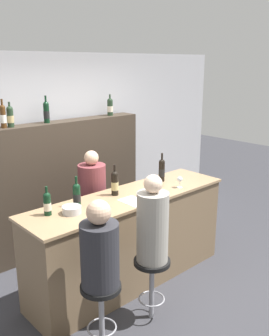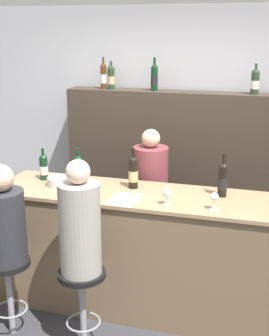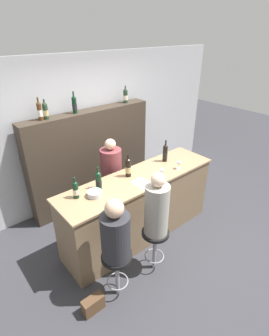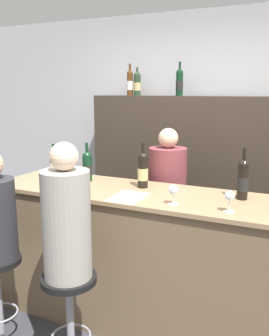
{
  "view_description": "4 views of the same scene",
  "coord_description": "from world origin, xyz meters",
  "px_view_note": "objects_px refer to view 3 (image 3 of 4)",
  "views": [
    {
      "loc": [
        -2.58,
        -2.58,
        2.47
      ],
      "look_at": [
        -0.01,
        0.22,
        1.39
      ],
      "focal_mm": 40.0,
      "sensor_mm": 36.0,
      "label": 1
    },
    {
      "loc": [
        0.95,
        -3.17,
        2.35
      ],
      "look_at": [
        -0.06,
        0.3,
        1.28
      ],
      "focal_mm": 50.0,
      "sensor_mm": 36.0,
      "label": 2
    },
    {
      "loc": [
        -2.13,
        -2.1,
        2.93
      ],
      "look_at": [
        -0.03,
        0.4,
        1.17
      ],
      "focal_mm": 28.0,
      "sensor_mm": 36.0,
      "label": 3
    },
    {
      "loc": [
        1.02,
        -2.11,
        1.79
      ],
      "look_at": [
        -0.12,
        0.3,
        1.23
      ],
      "focal_mm": 40.0,
      "sensor_mm": 36.0,
      "label": 4
    }
  ],
  "objects_px": {
    "guest_seated_left": "(115,234)",
    "bar_stool_right": "(155,240)",
    "wine_bottle_backbar_1": "(45,111)",
    "wine_bottle_backbar_3": "(125,96)",
    "wine_bottle_backbar_2": "(74,105)",
    "wine_bottle_counter_2": "(128,167)",
    "guest_seated_right": "(157,208)",
    "wine_glass_0": "(162,171)",
    "handbag": "(93,304)",
    "bartender": "(112,185)",
    "wine_glass_1": "(179,163)",
    "wine_bottle_counter_1": "(99,180)",
    "wine_bottle_counter_3": "(165,153)",
    "bar_stool_left": "(117,264)",
    "wine_bottle_backbar_0": "(40,111)",
    "metal_bowl": "(95,194)"
  },
  "relations": [
    {
      "from": "wine_bottle_backbar_0",
      "to": "metal_bowl",
      "type": "height_order",
      "value": "wine_bottle_backbar_0"
    },
    {
      "from": "bar_stool_right",
      "to": "guest_seated_right",
      "type": "relative_size",
      "value": 0.75
    },
    {
      "from": "wine_bottle_counter_1",
      "to": "wine_bottle_backbar_0",
      "type": "xyz_separation_m",
      "value": [
        -0.18,
        1.18,
        0.69
      ]
    },
    {
      "from": "wine_bottle_backbar_0",
      "to": "wine_bottle_backbar_2",
      "type": "relative_size",
      "value": 0.98
    },
    {
      "from": "wine_glass_0",
      "to": "bartender",
      "type": "distance_m",
      "value": 0.97
    },
    {
      "from": "wine_bottle_backbar_0",
      "to": "bar_stool_left",
      "type": "bearing_deg",
      "value": -93.39
    },
    {
      "from": "wine_bottle_backbar_1",
      "to": "wine_bottle_backbar_3",
      "type": "relative_size",
      "value": 0.99
    },
    {
      "from": "wine_bottle_counter_3",
      "to": "wine_glass_0",
      "type": "relative_size",
      "value": 2.65
    },
    {
      "from": "guest_seated_left",
      "to": "bar_stool_right",
      "type": "distance_m",
      "value": 0.78
    },
    {
      "from": "wine_bottle_backbar_3",
      "to": "wine_glass_1",
      "type": "height_order",
      "value": "wine_bottle_backbar_3"
    },
    {
      "from": "wine_bottle_counter_2",
      "to": "wine_bottle_backbar_0",
      "type": "bearing_deg",
      "value": 119.81
    },
    {
      "from": "wine_bottle_backbar_2",
      "to": "wine_glass_0",
      "type": "distance_m",
      "value": 1.73
    },
    {
      "from": "bar_stool_left",
      "to": "bar_stool_right",
      "type": "bearing_deg",
      "value": 0.0
    },
    {
      "from": "wine_glass_0",
      "to": "bartender",
      "type": "xyz_separation_m",
      "value": [
        -0.32,
        0.78,
        -0.47
      ]
    },
    {
      "from": "bar_stool_right",
      "to": "guest_seated_right",
      "type": "height_order",
      "value": "guest_seated_right"
    },
    {
      "from": "wine_bottle_counter_2",
      "to": "wine_glass_1",
      "type": "distance_m",
      "value": 0.79
    },
    {
      "from": "wine_glass_1",
      "to": "handbag",
      "type": "xyz_separation_m",
      "value": [
        -1.87,
        -0.45,
        -1.05
      ]
    },
    {
      "from": "wine_bottle_counter_3",
      "to": "guest_seated_left",
      "type": "relative_size",
      "value": 0.46
    },
    {
      "from": "wine_bottle_counter_1",
      "to": "guest_seated_left",
      "type": "xyz_separation_m",
      "value": [
        -0.3,
        -0.76,
        -0.21
      ]
    },
    {
      "from": "wine_bottle_counter_3",
      "to": "wine_bottle_backbar_2",
      "type": "relative_size",
      "value": 1.04
    },
    {
      "from": "wine_bottle_backbar_1",
      "to": "wine_bottle_backbar_3",
      "type": "height_order",
      "value": "wine_bottle_backbar_3"
    },
    {
      "from": "wine_glass_1",
      "to": "handbag",
      "type": "height_order",
      "value": "wine_glass_1"
    },
    {
      "from": "wine_glass_0",
      "to": "bar_stool_left",
      "type": "distance_m",
      "value": 1.4
    },
    {
      "from": "wine_bottle_counter_1",
      "to": "wine_bottle_counter_2",
      "type": "distance_m",
      "value": 0.5
    },
    {
      "from": "wine_glass_1",
      "to": "guest_seated_left",
      "type": "xyz_separation_m",
      "value": [
        -1.51,
        -0.45,
        -0.18
      ]
    },
    {
      "from": "wine_bottle_counter_1",
      "to": "wine_glass_0",
      "type": "bearing_deg",
      "value": -20.19
    },
    {
      "from": "wine_bottle_backbar_1",
      "to": "guest_seated_right",
      "type": "distance_m",
      "value": 2.16
    },
    {
      "from": "wine_bottle_counter_1",
      "to": "wine_bottle_counter_2",
      "type": "height_order",
      "value": "wine_bottle_counter_2"
    },
    {
      "from": "wine_bottle_counter_3",
      "to": "wine_bottle_backbar_1",
      "type": "relative_size",
      "value": 1.2
    },
    {
      "from": "wine_bottle_backbar_2",
      "to": "wine_bottle_counter_2",
      "type": "bearing_deg",
      "value": -84.32
    },
    {
      "from": "wine_bottle_counter_3",
      "to": "wine_bottle_backbar_3",
      "type": "distance_m",
      "value": 1.36
    },
    {
      "from": "wine_bottle_backbar_0",
      "to": "bar_stool_right",
      "type": "relative_size",
      "value": 0.52
    },
    {
      "from": "wine_bottle_backbar_2",
      "to": "bartender",
      "type": "height_order",
      "value": "wine_bottle_backbar_2"
    },
    {
      "from": "wine_bottle_backbar_3",
      "to": "handbag",
      "type": "xyz_separation_m",
      "value": [
        -2.05,
        -1.94,
        -1.76
      ]
    },
    {
      "from": "wine_bottle_backbar_1",
      "to": "handbag",
      "type": "relative_size",
      "value": 1.14
    },
    {
      "from": "wine_bottle_counter_1",
      "to": "metal_bowl",
      "type": "bearing_deg",
      "value": -140.09
    },
    {
      "from": "wine_bottle_counter_2",
      "to": "wine_glass_1",
      "type": "height_order",
      "value": "wine_bottle_counter_2"
    },
    {
      "from": "wine_bottle_backbar_0",
      "to": "guest_seated_right",
      "type": "relative_size",
      "value": 0.39
    },
    {
      "from": "wine_bottle_counter_2",
      "to": "guest_seated_left",
      "type": "distance_m",
      "value": 1.12
    },
    {
      "from": "bartender",
      "to": "handbag",
      "type": "relative_size",
      "value": 5.66
    },
    {
      "from": "wine_bottle_backbar_0",
      "to": "bartender",
      "type": "distance_m",
      "value": 1.56
    },
    {
      "from": "wine_glass_0",
      "to": "metal_bowl",
      "type": "distance_m",
      "value": 1.02
    },
    {
      "from": "wine_bottle_counter_2",
      "to": "wine_glass_0",
      "type": "relative_size",
      "value": 2.6
    },
    {
      "from": "wine_glass_0",
      "to": "bar_stool_right",
      "type": "relative_size",
      "value": 0.21
    },
    {
      "from": "guest_seated_right",
      "to": "wine_bottle_counter_3",
      "type": "bearing_deg",
      "value": 39.58
    },
    {
      "from": "wine_glass_0",
      "to": "guest_seated_left",
      "type": "height_order",
      "value": "guest_seated_left"
    },
    {
      "from": "guest_seated_left",
      "to": "guest_seated_right",
      "type": "bearing_deg",
      "value": 0.0
    },
    {
      "from": "wine_bottle_backbar_3",
      "to": "guest_seated_right",
      "type": "bearing_deg",
      "value": -118.97
    },
    {
      "from": "wine_bottle_backbar_0",
      "to": "bar_stool_left",
      "type": "relative_size",
      "value": 0.52
    },
    {
      "from": "guest_seated_left",
      "to": "wine_bottle_counter_1",
      "type": "bearing_deg",
      "value": 68.71
    }
  ]
}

